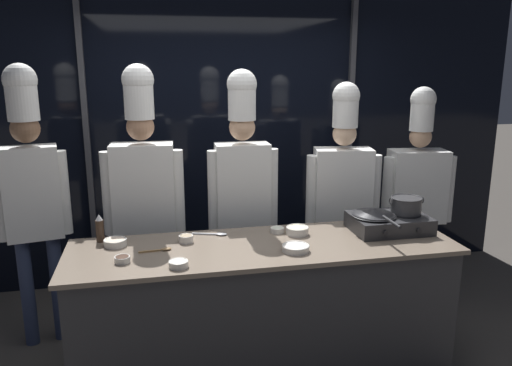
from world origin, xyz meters
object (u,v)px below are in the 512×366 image
(prep_bowl_garlic, at_px, (178,263))
(serving_spoon_solid, at_px, (161,250))
(prep_bowl_noodles, at_px, (297,230))
(chef_line, at_px, (242,181))
(chef_head, at_px, (31,182))
(chef_apprentice, at_px, (417,187))
(prep_bowl_bean_sprouts, at_px, (277,230))
(serving_spoon_slotted, at_px, (216,234))
(prep_bowl_chicken, at_px, (115,242))
(chef_sous, at_px, (144,186))
(prep_bowl_rice, at_px, (296,248))
(portable_stove, at_px, (389,223))
(stock_pot, at_px, (406,205))
(frying_pan, at_px, (374,212))
(prep_bowl_mushrooms, at_px, (186,238))
(prep_bowl_soy_glaze, at_px, (122,259))
(squeeze_bottle_soy, at_px, (100,229))
(chef_pastry, at_px, (342,188))

(prep_bowl_garlic, xyz_separation_m, serving_spoon_solid, (-0.09, 0.28, -0.02))
(prep_bowl_noodles, bearing_deg, chef_line, 118.33)
(chef_head, relative_size, chef_apprentice, 1.10)
(prep_bowl_bean_sprouts, bearing_deg, prep_bowl_noodles, -26.64)
(serving_spoon_slotted, bearing_deg, chef_line, 58.66)
(prep_bowl_chicken, bearing_deg, chef_sous, 70.16)
(prep_bowl_bean_sprouts, bearing_deg, prep_bowl_rice, -85.89)
(prep_bowl_noodles, bearing_deg, chef_head, 162.18)
(portable_stove, distance_m, serving_spoon_solid, 1.57)
(chef_line, bearing_deg, chef_head, -0.59)
(portable_stove, height_order, stock_pot, stock_pot)
(prep_bowl_garlic, relative_size, chef_apprentice, 0.06)
(portable_stove, distance_m, prep_bowl_garlic, 1.51)
(prep_bowl_rice, relative_size, prep_bowl_bean_sprouts, 1.83)
(frying_pan, height_order, chef_apprentice, chef_apprentice)
(prep_bowl_mushrooms, height_order, serving_spoon_solid, prep_bowl_mushrooms)
(chef_sous, relative_size, chef_apprentice, 1.10)
(frying_pan, xyz_separation_m, chef_sous, (-1.54, 0.61, 0.12))
(prep_bowl_chicken, bearing_deg, serving_spoon_slotted, 5.93)
(chef_head, bearing_deg, prep_bowl_noodles, 151.29)
(prep_bowl_noodles, bearing_deg, prep_bowl_soy_glaze, -167.07)
(squeeze_bottle_soy, bearing_deg, chef_apprentice, 10.38)
(prep_bowl_bean_sprouts, bearing_deg, squeeze_bottle_soy, 176.86)
(chef_head, relative_size, chef_sous, 1.00)
(prep_bowl_mushrooms, bearing_deg, frying_pan, -2.97)
(chef_line, relative_size, chef_apprentice, 1.08)
(prep_bowl_rice, bearing_deg, stock_pot, 15.43)
(portable_stove, bearing_deg, prep_bowl_soy_glaze, -173.58)
(serving_spoon_slotted, distance_m, chef_apprentice, 1.83)
(prep_bowl_chicken, bearing_deg, chef_line, 28.33)
(stock_pot, xyz_separation_m, prep_bowl_mushrooms, (-1.52, 0.06, -0.15))
(squeeze_bottle_soy, height_order, prep_bowl_garlic, squeeze_bottle_soy)
(chef_pastry, bearing_deg, chef_line, 10.02)
(prep_bowl_rice, relative_size, prep_bowl_mushrooms, 1.82)
(prep_bowl_bean_sprouts, height_order, prep_bowl_chicken, prep_bowl_chicken)
(prep_bowl_noodles, distance_m, serving_spoon_solid, 0.93)
(portable_stove, height_order, chef_sous, chef_sous)
(prep_bowl_garlic, bearing_deg, chef_line, 59.56)
(prep_bowl_bean_sprouts, xyz_separation_m, chef_sous, (-0.89, 0.48, 0.24))
(serving_spoon_slotted, bearing_deg, prep_bowl_rice, -41.82)
(stock_pot, distance_m, prep_bowl_noodles, 0.78)
(chef_sous, bearing_deg, prep_bowl_chicken, 73.94)
(frying_pan, xyz_separation_m, serving_spoon_solid, (-1.44, -0.05, -0.14))
(prep_bowl_noodles, height_order, chef_pastry, chef_pastry)
(prep_bowl_soy_glaze, bearing_deg, prep_bowl_noodles, 12.93)
(prep_bowl_mushrooms, xyz_separation_m, chef_line, (0.47, 0.53, 0.24))
(squeeze_bottle_soy, bearing_deg, chef_pastry, 12.18)
(prep_bowl_garlic, distance_m, prep_bowl_soy_glaze, 0.35)
(squeeze_bottle_soy, xyz_separation_m, prep_bowl_mushrooms, (0.55, -0.13, -0.06))
(portable_stove, xyz_separation_m, chef_apprentice, (0.57, 0.65, 0.06))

